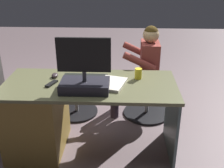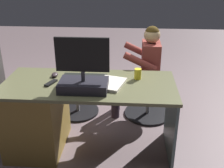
# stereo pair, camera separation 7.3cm
# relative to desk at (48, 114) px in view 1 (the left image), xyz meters

# --- Properties ---
(ground_plane) EXTENTS (10.00, 10.00, 0.00)m
(ground_plane) POSITION_rel_desk_xyz_m (-0.42, -0.36, -0.39)
(ground_plane) COLOR #6F5D60
(desk) EXTENTS (1.59, 0.71, 0.72)m
(desk) POSITION_rel_desk_xyz_m (0.00, 0.00, 0.00)
(desk) COLOR brown
(desk) RESTS_ON ground_plane
(monitor) EXTENTS (0.45, 0.26, 0.47)m
(monitor) POSITION_rel_desk_xyz_m (-0.39, 0.14, 0.45)
(monitor) COLOR black
(monitor) RESTS_ON desk
(keyboard) EXTENTS (0.42, 0.14, 0.02)m
(keyboard) POSITION_rel_desk_xyz_m (-0.36, -0.13, 0.34)
(keyboard) COLOR black
(keyboard) RESTS_ON desk
(computer_mouse) EXTENTS (0.06, 0.10, 0.04)m
(computer_mouse) POSITION_rel_desk_xyz_m (-0.07, -0.14, 0.35)
(computer_mouse) COLOR #2E2326
(computer_mouse) RESTS_ON desk
(cup) EXTENTS (0.07, 0.07, 0.10)m
(cup) POSITION_rel_desk_xyz_m (-0.86, -0.14, 0.38)
(cup) COLOR yellow
(cup) RESTS_ON desk
(tv_remote) EXTENTS (0.09, 0.16, 0.02)m
(tv_remote) POSITION_rel_desk_xyz_m (-0.07, 0.04, 0.34)
(tv_remote) COLOR black
(tv_remote) RESTS_ON desk
(notebook_binder) EXTENTS (0.29, 0.35, 0.02)m
(notebook_binder) POSITION_rel_desk_xyz_m (-0.62, 0.02, 0.34)
(notebook_binder) COLOR silver
(notebook_binder) RESTS_ON desk
(office_chair_teddy) EXTENTS (0.52, 0.52, 0.45)m
(office_chair_teddy) POSITION_rel_desk_xyz_m (-0.15, -0.71, -0.12)
(office_chair_teddy) COLOR black
(office_chair_teddy) RESTS_ON ground_plane
(teddy_bear) EXTENTS (0.23, 0.23, 0.33)m
(teddy_bear) POSITION_rel_desk_xyz_m (-0.15, -0.73, 0.21)
(teddy_bear) COLOR #926A4F
(teddy_bear) RESTS_ON office_chair_teddy
(visitor_chair) EXTENTS (0.57, 0.57, 0.45)m
(visitor_chair) POSITION_rel_desk_xyz_m (-1.02, -0.72, -0.15)
(visitor_chair) COLOR black
(visitor_chair) RESTS_ON ground_plane
(person) EXTENTS (0.55, 0.47, 1.10)m
(person) POSITION_rel_desk_xyz_m (-0.93, -0.72, 0.25)
(person) COLOR brown
(person) RESTS_ON ground_plane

